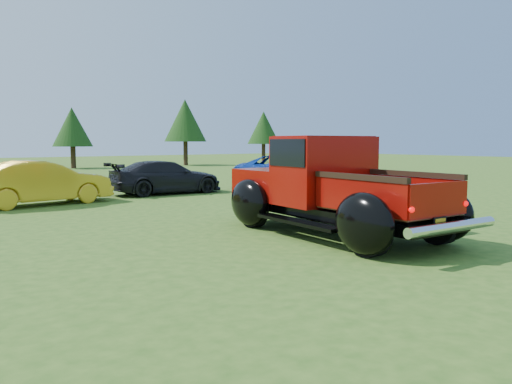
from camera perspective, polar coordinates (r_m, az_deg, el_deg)
name	(u,v)px	position (r m, az deg, el deg)	size (l,w,h in m)	color
ground	(265,249)	(8.98, 1.06, -6.49)	(120.00, 120.00, 0.00)	#2F5618
tree_mid_right	(72,127)	(38.63, -20.27, 6.96)	(2.82, 2.82, 4.40)	#332114
tree_east	(185,121)	(41.77, -8.10, 8.08)	(3.46, 3.46, 5.40)	#332114
tree_far_east	(264,128)	(47.60, 0.87, 7.34)	(3.07, 3.07, 4.80)	#332114
pickup_truck	(324,187)	(10.62, 7.73, 0.60)	(2.88, 5.60, 2.03)	black
show_car_yellow	(41,183)	(16.45, -23.35, 0.97)	(1.42, 4.08, 1.34)	gold
show_car_grey	(166,177)	(18.71, -10.24, 1.68)	(1.71, 4.20, 1.22)	black
show_car_blue	(294,171)	(20.52, 4.33, 2.39)	(2.37, 5.14, 1.43)	#0E369F
spectator	(300,164)	(20.24, 5.10, 3.17)	(0.73, 0.48, 2.01)	beige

